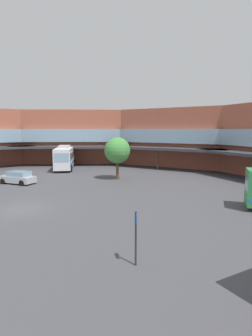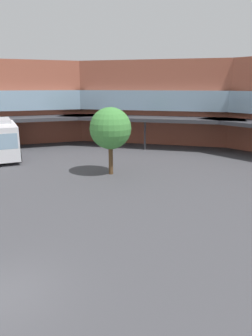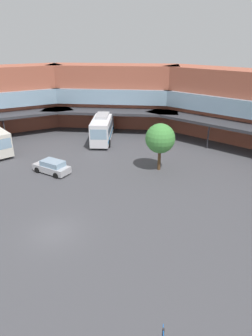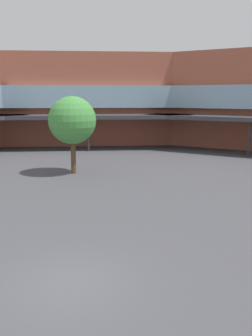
% 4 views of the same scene
% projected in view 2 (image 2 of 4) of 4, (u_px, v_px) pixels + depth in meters
% --- Properties ---
extents(ground_plane, '(116.10, 116.10, 0.00)m').
position_uv_depth(ground_plane, '(4.00, 295.00, 10.92)').
color(ground_plane, '#47474C').
extents(station_building, '(73.48, 46.66, 10.25)m').
position_uv_depth(station_building, '(189.00, 112.00, 24.44)').
color(station_building, '#AD5942').
rests_on(station_building, ground).
extents(bus_3, '(9.80, 7.87, 3.93)m').
position_uv_depth(bus_3, '(2.00, 137.00, 32.05)').
color(bus_3, white).
rests_on(bus_3, ground).
extents(plaza_tree, '(3.42, 3.42, 5.58)m').
position_uv_depth(plaza_tree, '(110.00, 129.00, 24.89)').
color(plaza_tree, brown).
rests_on(plaza_tree, ground).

